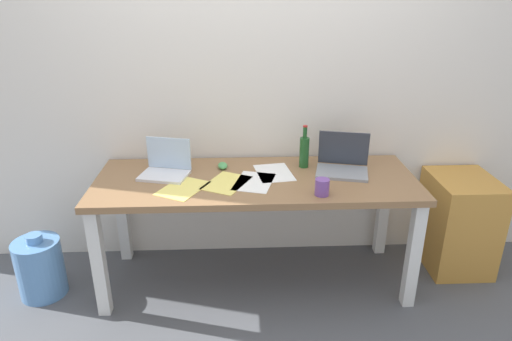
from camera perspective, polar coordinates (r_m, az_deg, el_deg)
The scene contains 14 objects.
ground_plane at distance 3.14m, azimuth 0.00°, elevation -13.30°, with size 8.00×8.00×0.00m, color #515459.
back_wall at distance 3.01m, azimuth -0.35°, elevation 12.26°, with size 5.20×0.08×2.60m, color silver.
desk at distance 2.81m, azimuth 0.00°, elevation -2.67°, with size 1.95×0.71×0.73m.
laptop_left at distance 2.86m, azimuth -11.21°, elevation 0.38°, with size 0.32×0.27×0.22m.
laptop_right at distance 2.90m, azimuth 10.74°, elevation 0.82°, with size 0.36×0.31×0.24m.
beer_bottle at distance 2.92m, azimuth 6.05°, elevation 2.43°, with size 0.06×0.06×0.28m.
computer_mouse at distance 2.92m, azimuth -4.18°, elevation 0.61°, with size 0.06×0.10×0.03m, color #4C9E56.
coffee_mug at distance 2.56m, azimuth 8.26°, elevation -2.07°, with size 0.08×0.08×0.10m, color #724799.
paper_sheet_front_left at distance 2.67m, azimuth -9.11°, elevation -2.19°, with size 0.21×0.30×0.00m, color #F4E06B.
paper_sheet_center at distance 2.72m, azimuth -0.24°, elevation -1.43°, with size 0.21×0.30×0.00m, color white.
paper_sheet_near_back at distance 2.85m, azimuth 2.27°, elevation -0.28°, with size 0.21×0.30×0.00m, color white.
paper_yellow_folder at distance 2.71m, azimuth -3.69°, elevation -1.55°, with size 0.21×0.30×0.00m, color #F4E06B.
water_cooler_jug at distance 3.20m, azimuth -25.36°, elevation -10.89°, with size 0.28×0.28×0.42m.
filing_cabinet at distance 3.40m, azimuth 23.89°, elevation -5.95°, with size 0.40×0.48×0.65m, color #C68938.
Camera 1 is at (-0.11, -2.54, 1.83)m, focal length 32.02 mm.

